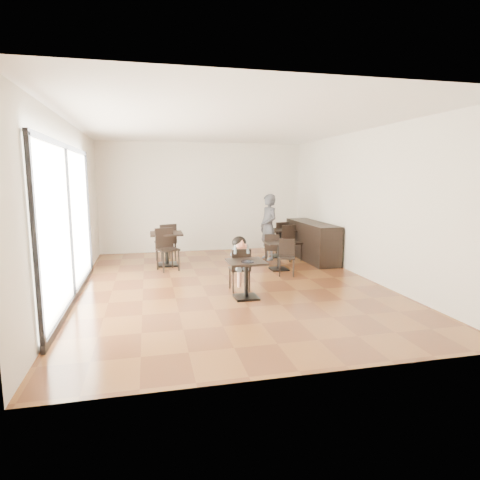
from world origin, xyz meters
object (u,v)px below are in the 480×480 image
object	(u,v)px
chair_left_b	(168,250)
chair_back_b	(292,243)
cafe_table_left	(167,249)
child_table	(246,280)
chair_back_a	(279,237)
adult_patron	(268,227)
chair_mid_a	(272,249)
cafe_table_mid	(279,256)
chair_mid_b	(287,258)
child_chair	(239,269)
cafe_table_back	(280,243)
chair_left_a	(166,242)
child	(239,264)

from	to	relation	value
chair_left_b	chair_back_b	bearing A→B (deg)	-11.76
cafe_table_left	chair_back_b	distance (m)	3.28
child_table	chair_back_a	distance (m)	4.61
child_table	adult_patron	xyz separation A→B (m)	(1.42, 3.30, 0.53)
chair_back_a	chair_mid_a	bearing A→B (deg)	53.36
child_table	chair_mid_a	xyz separation A→B (m)	(1.31, 2.59, 0.05)
child_table	cafe_table_mid	xyz separation A→B (m)	(1.31, 2.04, -0.01)
chair_mid_b	chair_left_b	size ratio (longest dim) A/B	0.81
child_table	chair_mid_a	bearing A→B (deg)	63.26
chair_mid_a	chair_mid_b	distance (m)	1.10
child_chair	cafe_table_back	world-z (taller)	child_chair
child_table	chair_back_b	xyz separation A→B (m)	(2.01, 3.05, 0.11)
child_table	child_chair	bearing A→B (deg)	90.00
chair_left_a	chair_left_b	xyz separation A→B (m)	(0.00, -1.10, 0.00)
child_table	chair_back_b	bearing A→B (deg)	56.60
cafe_table_back	chair_mid_a	size ratio (longest dim) A/B	0.95
chair_mid_b	child_chair	bearing A→B (deg)	-124.57
child_chair	chair_back_b	bearing A→B (deg)	-128.83
child_chair	chair_back_a	xyz separation A→B (m)	(2.01, 3.60, 0.04)
child	chair_left_a	xyz separation A→B (m)	(-1.27, 3.14, -0.03)
child	cafe_table_back	distance (m)	3.57
chair_left_a	cafe_table_back	bearing A→B (deg)	158.60
chair_mid_b	chair_back_b	distance (m)	1.70
cafe_table_mid	cafe_table_left	size ratio (longest dim) A/B	0.81
adult_patron	cafe_table_left	distance (m)	2.74
child_table	chair_back_b	world-z (taller)	chair_back_b
child_chair	chair_mid_b	xyz separation A→B (m)	(1.31, 0.94, -0.02)
cafe_table_mid	chair_left_b	bearing A→B (deg)	168.08
chair_mid_b	chair_back_b	bearing A→B (deg)	85.23
child_chair	chair_left_b	world-z (taller)	chair_left_b
cafe_table_left	cafe_table_back	xyz separation A→B (m)	(3.12, 0.46, -0.03)
child_chair	chair_mid_b	bearing A→B (deg)	-144.14
chair_back_b	child_chair	bearing A→B (deg)	-141.12
child	adult_patron	xyz separation A→B (m)	(1.42, 2.75, 0.35)
child_table	chair_mid_a	world-z (taller)	chair_mid_a
cafe_table_left	child_table	bearing A→B (deg)	-67.97
cafe_table_mid	child_chair	bearing A→B (deg)	-131.17
chair_left_b	chair_mid_b	bearing A→B (deg)	-42.70
child	chair_left_a	distance (m)	3.39
cafe_table_mid	child_table	bearing A→B (deg)	-122.59
child_chair	child	distance (m)	0.11
child_chair	chair_back_b	distance (m)	3.20
chair_mid_a	chair_mid_b	xyz separation A→B (m)	(0.00, -1.10, 0.00)
chair_left_b	chair_back_b	size ratio (longest dim) A/B	1.08
chair_back_a	cafe_table_mid	bearing A→B (deg)	59.24
child_chair	adult_patron	bearing A→B (deg)	-117.38
adult_patron	chair_back_a	size ratio (longest dim) A/B	1.90
adult_patron	chair_mid_b	size ratio (longest dim) A/B	2.18
child_chair	chair_mid_b	world-z (taller)	child_chair
cafe_table_mid	cafe_table_left	world-z (taller)	cafe_table_left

